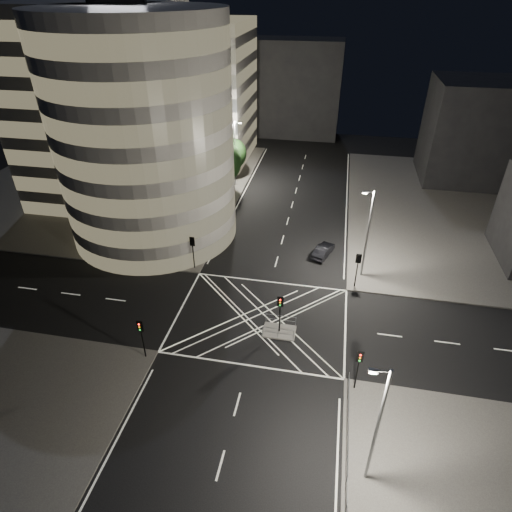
% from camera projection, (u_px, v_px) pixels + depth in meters
% --- Properties ---
extents(ground, '(120.00, 120.00, 0.00)m').
position_uv_depth(ground, '(261.00, 319.00, 40.99)').
color(ground, black).
rests_on(ground, ground).
extents(sidewalk_far_left, '(42.00, 42.00, 0.15)m').
position_uv_depth(sidewalk_far_left, '(112.00, 183.00, 67.77)').
color(sidewalk_far_left, '#4A4745').
rests_on(sidewalk_far_left, ground).
extents(sidewalk_far_right, '(42.00, 42.00, 0.15)m').
position_uv_depth(sidewalk_far_right, '(504.00, 216.00, 58.53)').
color(sidewalk_far_right, '#4A4745').
rests_on(sidewalk_far_right, ground).
extents(central_island, '(3.00, 2.00, 0.15)m').
position_uv_depth(central_island, '(279.00, 331.00, 39.39)').
color(central_island, slate).
rests_on(central_island, ground).
extents(office_tower_curved, '(30.00, 29.00, 27.20)m').
position_uv_depth(office_tower_curved, '(124.00, 120.00, 52.79)').
color(office_tower_curved, gray).
rests_on(office_tower_curved, sidewalk_far_left).
extents(office_block_rear, '(24.00, 16.00, 22.00)m').
position_uv_depth(office_block_rear, '(179.00, 91.00, 72.95)').
color(office_block_rear, gray).
rests_on(office_block_rear, sidewalk_far_left).
extents(building_right_far, '(14.00, 12.00, 15.00)m').
position_uv_depth(building_right_far, '(475.00, 131.00, 65.56)').
color(building_right_far, black).
rests_on(building_right_far, sidewalk_far_right).
extents(building_far_end, '(18.00, 8.00, 18.00)m').
position_uv_depth(building_far_end, '(294.00, 89.00, 84.41)').
color(building_far_end, black).
rests_on(building_far_end, ground).
extents(tree_a, '(3.91, 3.91, 6.78)m').
position_uv_depth(tree_a, '(183.00, 222.00, 47.52)').
color(tree_a, black).
rests_on(tree_a, sidewalk_far_left).
extents(tree_b, '(4.51, 4.51, 7.24)m').
position_uv_depth(tree_b, '(199.00, 198.00, 52.38)').
color(tree_b, black).
rests_on(tree_b, sidewalk_far_left).
extents(tree_c, '(4.66, 4.66, 7.15)m').
position_uv_depth(tree_c, '(213.00, 180.00, 57.41)').
color(tree_c, black).
rests_on(tree_c, sidewalk_far_left).
extents(tree_d, '(5.23, 5.23, 7.89)m').
position_uv_depth(tree_d, '(224.00, 162.00, 62.12)').
color(tree_d, black).
rests_on(tree_d, sidewalk_far_left).
extents(tree_e, '(4.14, 4.14, 6.34)m').
position_uv_depth(tree_e, '(233.00, 154.00, 67.56)').
color(tree_e, black).
rests_on(tree_e, sidewalk_far_left).
extents(traffic_signal_fl, '(0.55, 0.22, 4.00)m').
position_uv_depth(traffic_signal_fl, '(193.00, 247.00, 46.39)').
color(traffic_signal_fl, black).
rests_on(traffic_signal_fl, sidewalk_far_left).
extents(traffic_signal_nl, '(0.55, 0.22, 4.00)m').
position_uv_depth(traffic_signal_nl, '(141.00, 332.00, 35.20)').
color(traffic_signal_nl, black).
rests_on(traffic_signal_nl, sidewalk_near_left).
extents(traffic_signal_fr, '(0.55, 0.22, 4.00)m').
position_uv_depth(traffic_signal_fr, '(358.00, 264.00, 43.58)').
color(traffic_signal_fr, black).
rests_on(traffic_signal_fr, sidewalk_far_right).
extents(traffic_signal_nr, '(0.55, 0.22, 4.00)m').
position_uv_depth(traffic_signal_nr, '(359.00, 363.00, 32.40)').
color(traffic_signal_nr, black).
rests_on(traffic_signal_nr, sidewalk_near_right).
extents(traffic_signal_island, '(0.55, 0.22, 4.00)m').
position_uv_depth(traffic_signal_island, '(280.00, 308.00, 37.84)').
color(traffic_signal_island, black).
rests_on(traffic_signal_island, central_island).
extents(street_lamp_left_near, '(1.25, 0.25, 10.00)m').
position_uv_depth(street_lamp_left_near, '(200.00, 204.00, 49.33)').
color(street_lamp_left_near, slate).
rests_on(street_lamp_left_near, sidewalk_far_left).
extents(street_lamp_left_far, '(1.25, 0.25, 10.00)m').
position_uv_depth(street_lamp_left_far, '(235.00, 152.00, 64.14)').
color(street_lamp_left_far, slate).
rests_on(street_lamp_left_far, sidewalk_far_left).
extents(street_lamp_right_far, '(1.25, 0.25, 10.00)m').
position_uv_depth(street_lamp_right_far, '(367.00, 232.00, 43.86)').
color(street_lamp_right_far, slate).
rests_on(street_lamp_right_far, sidewalk_far_right).
extents(street_lamp_right_near, '(1.25, 0.25, 10.00)m').
position_uv_depth(street_lamp_right_near, '(377.00, 425.00, 24.94)').
color(street_lamp_right_near, slate).
rests_on(street_lamp_right_near, sidewalk_near_right).
extents(railing_near_right, '(0.06, 11.70, 1.10)m').
position_uv_depth(railing_near_right, '(348.00, 442.00, 29.29)').
color(railing_near_right, slate).
rests_on(railing_near_right, sidewalk_near_right).
extents(railing_island_south, '(2.80, 0.06, 1.10)m').
position_uv_depth(railing_island_south, '(278.00, 333.00, 38.31)').
color(railing_island_south, slate).
rests_on(railing_island_south, central_island).
extents(railing_island_north, '(2.80, 0.06, 1.10)m').
position_uv_depth(railing_island_north, '(281.00, 320.00, 39.79)').
color(railing_island_north, slate).
rests_on(railing_island_north, central_island).
extents(sedan, '(2.69, 4.33, 1.35)m').
position_uv_depth(sedan, '(323.00, 251.00, 49.97)').
color(sedan, black).
rests_on(sedan, ground).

